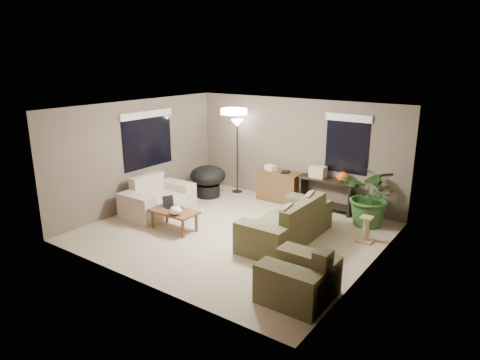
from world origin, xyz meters
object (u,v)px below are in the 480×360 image
Objects in this scene: floor_lamp at (237,132)px; houseplant at (372,202)px; armchair at (299,280)px; cat_scratching_post at (366,231)px; papasan_chair at (208,179)px; main_sofa at (288,226)px; coffee_table at (174,213)px; console_table at (327,192)px; desk at (279,186)px; loveseat at (157,201)px.

floor_lamp reaches higher than houseplant.
cat_scratching_post is (0.09, 2.56, -0.08)m from armchair.
floor_lamp is at bearing 62.28° from papasan_chair.
coffee_table is (-2.15, -0.90, 0.06)m from main_sofa.
papasan_chair is (-2.90, -0.78, 0.03)m from console_table.
houseplant is at bearing -16.10° from console_table.
floor_lamp reaches higher than desk.
coffee_table is at bearing -105.84° from desk.
cat_scratching_post is at bearing -5.17° from papasan_chair.
loveseat is at bearing -172.68° from main_sofa.
console_table is 1.37× the size of papasan_chair.
loveseat is 3.20× the size of cat_scratching_post.
main_sofa is at bearing -146.25° from cat_scratching_post.
armchair is at bearing -14.09° from coffee_table.
houseplant reaches higher than cat_scratching_post.
loveseat and armchair have the same top height.
desk is (1.81, 2.35, 0.08)m from loveseat.
main_sofa is 3.24m from papasan_chair.
console_table is at bearing 163.90° from houseplant.
cat_scratching_post is at bearing -16.17° from floor_lamp.
coffee_table is 0.52× the size of floor_lamp.
floor_lamp is at bearing 99.19° from coffee_table.
loveseat is at bearing -95.45° from papasan_chair.
armchair is 4.45m from desk.
console_table is 1.20m from houseplant.
desk is at bearing 124.59° from main_sofa.
main_sofa is at bearing 123.78° from armchair.
papasan_chair is (-0.85, 2.11, 0.11)m from coffee_table.
floor_lamp is at bearing 135.70° from armchair.
main_sofa reaches higher than papasan_chair.
floor_lamp is at bearing 180.00° from desk.
papasan_chair is 0.50× the size of floor_lamp.
armchair is 1.05× the size of papasan_chair.
console_table is at bearing 108.65° from armchair.
desk is 1.76m from floor_lamp.
coffee_table is at bearing -141.34° from houseplant.
floor_lamp is 3.83m from houseplant.
coffee_table is at bearing -157.35° from main_sofa.
floor_lamp reaches higher than coffee_table.
console_table is at bearing 92.90° from main_sofa.
floor_lamp is at bearing -178.91° from console_table.
armchair is at bearing -55.79° from desk.
console_table is at bearing 15.11° from papasan_chair.
coffee_table is 0.77× the size of console_table.
main_sofa is 1.38× the size of loveseat.
cat_scratching_post is (3.85, -1.12, -1.38)m from floor_lamp.
console_table is at bearing 38.20° from loveseat.
papasan_chair is at bearing -173.66° from houseplant.
loveseat is at bearing 162.93° from armchair.
loveseat is 4.57m from cat_scratching_post.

